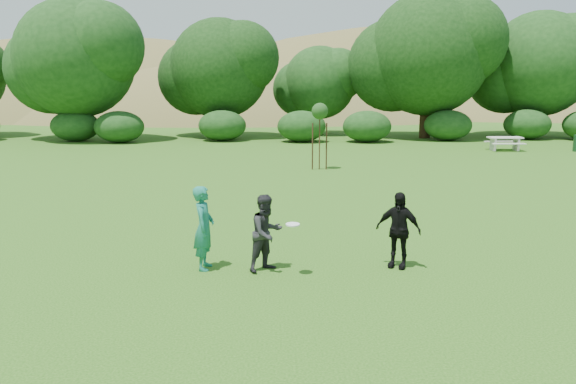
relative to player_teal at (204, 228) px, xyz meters
name	(u,v)px	position (x,y,z in m)	size (l,w,h in m)	color
ground	(292,279)	(1.73, -0.64, -0.84)	(120.00, 120.00, 0.00)	#19470C
player_teal	(204,228)	(0.00, 0.00, 0.00)	(0.61, 0.40, 1.68)	#19725E
player_grey	(267,233)	(1.24, -0.13, -0.07)	(0.74, 0.58, 1.53)	#262628
player_black	(398,230)	(3.87, 0.00, -0.07)	(0.91, 0.38, 1.55)	black
frisbee	(293,224)	(1.75, -0.47, 0.18)	(0.27, 0.27, 0.04)	white
sapling	(320,113)	(3.36, 13.16, 1.58)	(0.70, 0.70, 2.85)	#3D2618
picnic_table	(505,141)	(14.18, 19.82, -0.32)	(1.80, 1.48, 0.76)	beige
hillside	(272,195)	(1.17, 67.81, -12.81)	(150.00, 72.00, 52.00)	olive
tree_row	(326,65)	(4.96, 28.05, 4.03)	(53.92, 10.38, 9.62)	#3A2616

